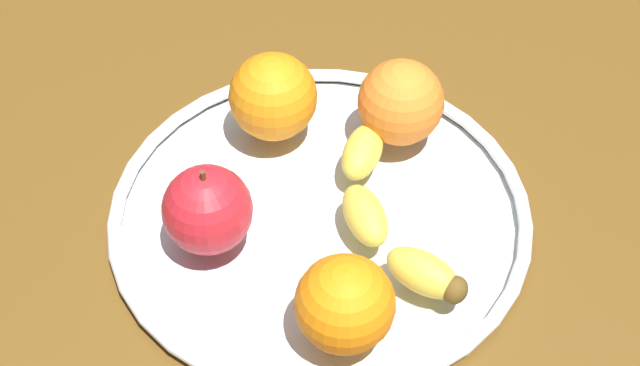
% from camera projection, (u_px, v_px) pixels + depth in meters
% --- Properties ---
extents(ground_plane, '(1.61, 1.61, 0.04)m').
position_uv_depth(ground_plane, '(320.00, 235.00, 0.84)').
color(ground_plane, brown).
extents(fruit_bowl, '(0.36, 0.36, 0.02)m').
position_uv_depth(fruit_bowl, '(320.00, 213.00, 0.82)').
color(fruit_bowl, silver).
rests_on(fruit_bowl, ground_plane).
extents(banana, '(0.20, 0.10, 0.03)m').
position_uv_depth(banana, '(386.00, 215.00, 0.78)').
color(banana, gold).
rests_on(banana, fruit_bowl).
extents(apple, '(0.07, 0.07, 0.08)m').
position_uv_depth(apple, '(207.00, 210.00, 0.76)').
color(apple, red).
rests_on(apple, fruit_bowl).
extents(orange_front_right, '(0.08, 0.08, 0.08)m').
position_uv_depth(orange_front_right, '(273.00, 96.00, 0.85)').
color(orange_front_right, orange).
rests_on(orange_front_right, fruit_bowl).
extents(orange_back_left, '(0.08, 0.08, 0.08)m').
position_uv_depth(orange_back_left, '(401.00, 102.00, 0.84)').
color(orange_back_left, orange).
rests_on(orange_back_left, fruit_bowl).
extents(orange_front_left, '(0.08, 0.08, 0.08)m').
position_uv_depth(orange_front_left, '(345.00, 304.00, 0.70)').
color(orange_front_left, orange).
rests_on(orange_front_left, fruit_bowl).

